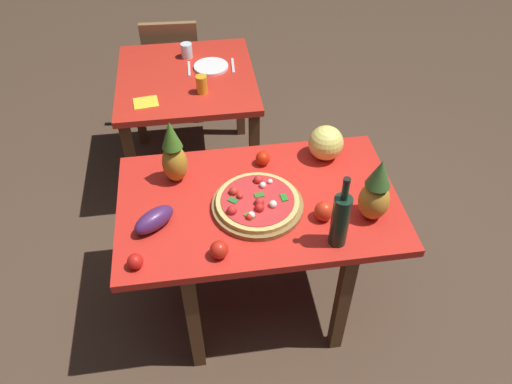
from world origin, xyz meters
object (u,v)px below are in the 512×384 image
at_px(drinking_glass_water, 187,50).
at_px(napkin_folded, 146,103).
at_px(background_table, 188,92).
at_px(pineapple_right, 174,155).
at_px(pizza, 257,201).
at_px(knife_utensil, 233,66).
at_px(bell_pepper, 324,211).
at_px(tomato_beside_pepper, 219,250).
at_px(eggplant, 154,220).
at_px(pineapple_left, 376,192).
at_px(pizza_board, 258,205).
at_px(tomato_at_corner, 263,158).
at_px(melon, 326,143).
at_px(wine_bottle, 340,219).
at_px(dinner_plate, 211,67).
at_px(display_table, 258,214).
at_px(tomato_by_bottle, 135,261).
at_px(dining_chair, 174,63).
at_px(fork_utensil, 189,69).
at_px(drinking_glass_juice, 202,84).

distance_m(drinking_glass_water, napkin_folded, 0.57).
height_order(background_table, pineapple_right, pineapple_right).
bearing_deg(pizza, pineapple_right, 144.91).
distance_m(pizza, knife_utensil, 1.28).
bearing_deg(background_table, bell_pepper, -66.99).
xyz_separation_m(pizza, tomato_beside_pepper, (-0.19, -0.26, -0.00)).
relative_size(eggplant, knife_utensil, 1.11).
height_order(tomato_beside_pepper, napkin_folded, tomato_beside_pepper).
distance_m(pineapple_left, napkin_folded, 1.47).
xyz_separation_m(pizza_board, pineapple_right, (-0.36, 0.25, 0.14)).
bearing_deg(pizza_board, drinking_glass_water, 100.10).
bearing_deg(tomato_at_corner, background_table, 110.95).
bearing_deg(melon, pizza, -141.54).
bearing_deg(drinking_glass_water, melon, -60.21).
xyz_separation_m(wine_bottle, tomato_beside_pepper, (-0.50, -0.01, -0.10)).
xyz_separation_m(pizza, dinner_plate, (-0.11, 1.28, -0.03)).
distance_m(display_table, tomato_at_corner, 0.29).
bearing_deg(display_table, bell_pepper, -29.77).
height_order(pineapple_left, eggplant, pineapple_left).
distance_m(pineapple_left, tomato_by_bottle, 1.05).
height_order(dining_chair, drinking_glass_water, drinking_glass_water).
bearing_deg(pizza, pizza_board, 12.77).
relative_size(wine_bottle, tomato_at_corner, 5.07).
bearing_deg(tomato_beside_pepper, background_table, 93.08).
xyz_separation_m(background_table, tomato_by_bottle, (-0.26, -1.47, 0.15)).
relative_size(bell_pepper, eggplant, 0.47).
bearing_deg(dining_chair, melon, 118.79).
relative_size(bell_pepper, knife_utensil, 0.53).
xyz_separation_m(display_table, napkin_folded, (-0.53, 0.89, 0.10)).
height_order(pizza_board, dinner_plate, pizza_board).
xyz_separation_m(pizza_board, pizza, (-0.00, -0.00, 0.03)).
bearing_deg(fork_utensil, pizza, -77.79).
xyz_separation_m(display_table, background_table, (-0.29, 1.16, -0.02)).
height_order(background_table, dinner_plate, dinner_plate).
height_order(drinking_glass_juice, napkin_folded, drinking_glass_juice).
relative_size(melon, tomato_by_bottle, 2.66).
bearing_deg(fork_utensil, drinking_glass_water, 92.82).
height_order(melon, tomato_at_corner, melon).
relative_size(pizza_board, napkin_folded, 2.98).
bearing_deg(melon, pineapple_left, -76.30).
bearing_deg(pizza, pineapple_left, -13.75).
bearing_deg(napkin_folded, tomato_at_corner, -47.11).
distance_m(melon, drinking_glass_juice, 0.90).
bearing_deg(display_table, pizza, -107.15).
xyz_separation_m(drinking_glass_water, fork_utensil, (0.00, -0.16, -0.04)).
xyz_separation_m(pizza_board, drinking_glass_water, (-0.26, 1.44, 0.03)).
height_order(fork_utensil, knife_utensil, same).
distance_m(display_table, fork_utensil, 1.27).
distance_m(background_table, pizza_board, 1.24).
height_order(dining_chair, pineapple_left, pineapple_left).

